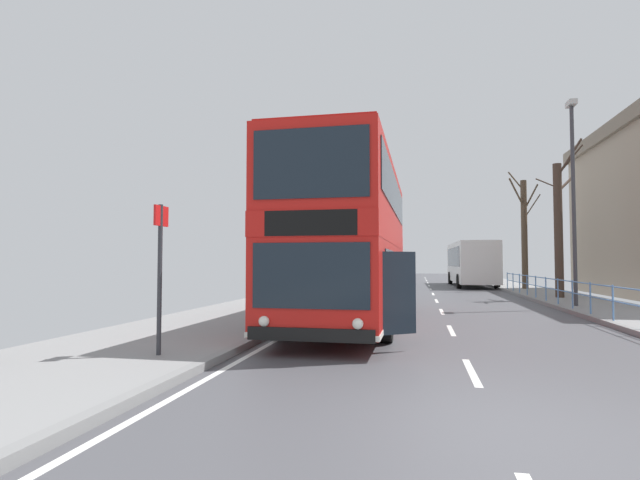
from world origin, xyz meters
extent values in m
cube|color=#49494E|center=(0.00, 0.00, -0.03)|extent=(8.40, 140.00, 0.06)
cube|color=silver|center=(0.00, 2.60, 0.00)|extent=(0.12, 2.00, 0.00)
cube|color=silver|center=(0.00, 7.40, 0.00)|extent=(0.12, 2.00, 0.00)
cube|color=silver|center=(0.00, 12.20, 0.00)|extent=(0.12, 2.00, 0.00)
cube|color=silver|center=(0.00, 17.00, 0.00)|extent=(0.12, 2.00, 0.00)
cube|color=silver|center=(0.00, 21.80, 0.00)|extent=(0.12, 2.00, 0.00)
cube|color=silver|center=(0.00, 26.60, 0.00)|extent=(0.12, 2.00, 0.00)
cube|color=silver|center=(0.00, 31.40, 0.00)|extent=(0.12, 2.00, 0.00)
cube|color=silver|center=(0.00, 36.20, 0.00)|extent=(0.12, 2.00, 0.00)
cube|color=silver|center=(0.00, 41.00, 0.00)|extent=(0.12, 2.00, 0.00)
cube|color=silver|center=(0.00, 45.80, 0.00)|extent=(0.12, 2.00, 0.00)
cube|color=silver|center=(0.00, 50.60, 0.00)|extent=(0.12, 2.00, 0.00)
cube|color=silver|center=(-3.95, 0.00, 0.00)|extent=(0.12, 133.00, 0.00)
cube|color=gray|center=(-4.30, 0.00, 0.07)|extent=(0.20, 140.00, 0.14)
cube|color=red|center=(-2.68, 8.37, 1.29)|extent=(2.58, 10.71, 1.87)
cube|color=red|center=(-2.68, 8.37, 2.47)|extent=(2.59, 10.77, 0.49)
cube|color=red|center=(-2.68, 8.37, 3.56)|extent=(2.58, 10.71, 1.71)
cube|color=#A91511|center=(-2.68, 8.37, 4.46)|extent=(2.50, 10.39, 0.08)
cube|color=#19232D|center=(-2.73, 3.01, 1.51)|extent=(2.17, 0.05, 1.20)
cube|color=black|center=(-2.73, 3.00, 2.47)|extent=(1.73, 0.05, 0.47)
cube|color=#19232D|center=(-2.73, 3.01, 3.56)|extent=(2.17, 0.05, 1.30)
cube|color=black|center=(-2.73, 3.00, 0.45)|extent=(2.35, 0.10, 0.24)
cube|color=white|center=(-2.68, 8.37, 0.41)|extent=(2.60, 10.77, 0.10)
cube|color=#19232D|center=(-1.43, 8.62, 1.55)|extent=(0.10, 8.34, 0.97)
cube|color=#19232D|center=(-1.43, 8.35, 3.65)|extent=(0.12, 9.62, 1.03)
cube|color=#19232D|center=(-3.93, 8.65, 1.55)|extent=(0.10, 8.34, 0.97)
cube|color=#19232D|center=(-3.93, 8.38, 3.65)|extent=(0.12, 9.62, 1.03)
sphere|color=white|center=(-1.87, 2.98, 0.67)|extent=(0.20, 0.20, 0.20)
sphere|color=white|center=(-3.60, 3.00, 0.67)|extent=(0.20, 0.20, 0.20)
cube|color=#19232D|center=(-1.21, 4.06, 1.15)|extent=(0.68, 0.49, 1.61)
cube|color=black|center=(-1.55, 4.36, 1.15)|extent=(0.11, 0.90, 1.61)
cylinder|color=black|center=(-1.53, 5.21, 0.52)|extent=(0.31, 1.04, 1.04)
cylinder|color=black|center=(-3.90, 5.23, 0.52)|extent=(0.31, 1.04, 1.04)
cylinder|color=black|center=(-1.46, 11.80, 0.52)|extent=(0.31, 1.04, 1.04)
cylinder|color=black|center=(-3.83, 11.82, 0.52)|extent=(0.31, 1.04, 1.04)
cube|color=white|center=(2.99, 31.27, 1.72)|extent=(2.69, 10.57, 2.81)
cube|color=#19232D|center=(1.73, 31.25, 2.12)|extent=(0.18, 8.94, 1.35)
cube|color=#19232D|center=(4.26, 31.29, 2.12)|extent=(0.18, 8.94, 1.35)
cube|color=#19232D|center=(2.90, 36.54, 2.01)|extent=(2.15, 0.07, 1.69)
cylinder|color=black|center=(1.73, 34.51, 0.48)|extent=(0.30, 0.96, 0.96)
cylinder|color=black|center=(4.13, 34.55, 0.48)|extent=(0.30, 0.96, 0.96)
cylinder|color=black|center=(1.85, 27.79, 0.48)|extent=(0.30, 0.96, 0.96)
cylinder|color=black|center=(4.26, 27.83, 0.48)|extent=(0.30, 0.96, 0.96)
cylinder|color=#598CC6|center=(4.45, 9.20, 0.63)|extent=(0.05, 0.05, 0.98)
cylinder|color=#598CC6|center=(4.45, 10.99, 0.63)|extent=(0.05, 0.05, 0.98)
cylinder|color=#598CC6|center=(4.45, 12.77, 0.63)|extent=(0.05, 0.05, 0.98)
cylinder|color=#598CC6|center=(4.45, 14.55, 0.63)|extent=(0.05, 0.05, 0.98)
cylinder|color=#598CC6|center=(4.45, 16.33, 0.63)|extent=(0.05, 0.05, 0.98)
cylinder|color=#598CC6|center=(4.45, 18.11, 0.63)|extent=(0.05, 0.05, 0.98)
cylinder|color=#598CC6|center=(4.45, 19.89, 0.63)|extent=(0.05, 0.05, 0.98)
cylinder|color=#598CC6|center=(4.45, 21.68, 0.63)|extent=(0.05, 0.05, 0.98)
cylinder|color=#598CC6|center=(4.45, 23.46, 0.63)|extent=(0.05, 0.05, 0.98)
cylinder|color=#598CC6|center=(4.45, 25.24, 0.63)|extent=(0.05, 0.05, 0.98)
cylinder|color=#598CC6|center=(4.45, 11.88, 1.08)|extent=(0.04, 26.72, 0.04)
cylinder|color=#598CC6|center=(4.45, 11.88, 0.68)|extent=(0.04, 26.72, 0.04)
cylinder|color=#2D2D33|center=(-5.27, 2.24, 1.45)|extent=(0.08, 0.08, 2.63)
cube|color=red|center=(-5.27, 2.26, 2.57)|extent=(0.04, 0.44, 0.36)
cylinder|color=#38383D|center=(4.89, 13.91, 3.86)|extent=(0.14, 0.14, 7.45)
cube|color=#B2B2AD|center=(4.89, 13.91, 7.71)|extent=(0.28, 0.60, 0.20)
cylinder|color=#4C3D2D|center=(5.57, 25.79, 3.44)|extent=(0.36, 0.36, 6.61)
cylinder|color=#4C3D2D|center=(5.08, 25.29, 5.92)|extent=(1.11, 1.13, 1.69)
cylinder|color=#4C3D2D|center=(5.15, 25.85, 6.72)|extent=(0.92, 0.20, 1.23)
cylinder|color=#4C3D2D|center=(6.09, 25.96, 5.15)|extent=(1.10, 0.42, 1.55)
cylinder|color=#4C3D2D|center=(6.00, 25.88, 5.69)|extent=(0.96, 0.29, 1.68)
cylinder|color=#423328|center=(5.54, 18.39, 3.22)|extent=(0.38, 0.38, 6.15)
cylinder|color=#423328|center=(6.00, 18.16, 6.49)|extent=(1.05, 0.60, 1.68)
cylinder|color=#423328|center=(5.84, 19.29, 5.42)|extent=(0.69, 1.87, 1.41)
cylinder|color=#423328|center=(6.11, 18.45, 6.44)|extent=(1.20, 0.19, 1.45)
cylinder|color=#423328|center=(5.17, 18.81, 5.47)|extent=(0.80, 0.89, 0.63)
cylinder|color=#423328|center=(5.75, 19.09, 4.92)|extent=(0.55, 1.50, 1.68)
cylinder|color=#423328|center=(6.05, 18.96, 5.43)|extent=(1.15, 1.26, 1.00)
camera|label=1|loc=(-0.83, -5.56, 1.76)|focal=27.27mm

